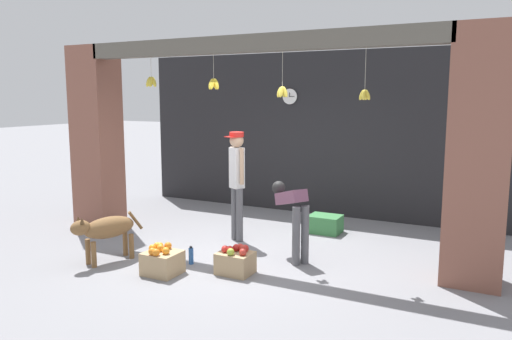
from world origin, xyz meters
TOP-DOWN VIEW (x-y plane):
  - ground_plane at (0.00, 0.00)m, footprint 60.00×60.00m
  - shop_back_wall at (0.00, 2.97)m, footprint 7.43×0.12m
  - shop_pillar_left at (-3.07, 0.30)m, footprint 0.70×0.60m
  - shop_pillar_right at (3.07, 0.30)m, footprint 0.70×0.60m
  - storefront_awning at (-0.01, 0.12)m, footprint 5.53×0.26m
  - dog at (-1.52, -1.16)m, footprint 0.54×1.05m
  - shopkeeper at (-0.42, 0.60)m, footprint 0.32×0.32m
  - worker_stooping at (0.74, 0.13)m, footprint 0.71×0.61m
  - fruit_crate_oranges at (-0.54, -1.19)m, footprint 0.44×0.41m
  - fruit_crate_apples at (0.30, -0.74)m, footprint 0.45×0.36m
  - produce_box_green at (0.68, 1.68)m, footprint 0.53×0.42m
  - water_bottle at (-0.43, -0.69)m, footprint 0.07×0.07m
  - wall_clock at (-0.52, 2.89)m, footprint 0.32×0.03m

SIDE VIEW (x-z plane):
  - ground_plane at x=0.00m, z-range 0.00..0.00m
  - water_bottle at x=-0.43m, z-range -0.01..0.24m
  - produce_box_green at x=0.68m, z-range 0.00..0.30m
  - fruit_crate_apples at x=0.30m, z-range -0.02..0.35m
  - fruit_crate_oranges at x=-0.54m, z-range -0.02..0.36m
  - dog at x=-1.52m, z-range 0.12..0.83m
  - worker_stooping at x=0.74m, z-range 0.18..1.24m
  - shopkeeper at x=-0.42m, z-range 0.17..1.92m
  - shop_back_wall at x=0.00m, z-range 0.00..3.14m
  - shop_pillar_left at x=-3.07m, z-range 0.00..3.14m
  - shop_pillar_right at x=3.07m, z-range 0.00..3.14m
  - wall_clock at x=-0.52m, z-range 2.13..2.45m
  - storefront_awning at x=-0.01m, z-range 2.55..3.46m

